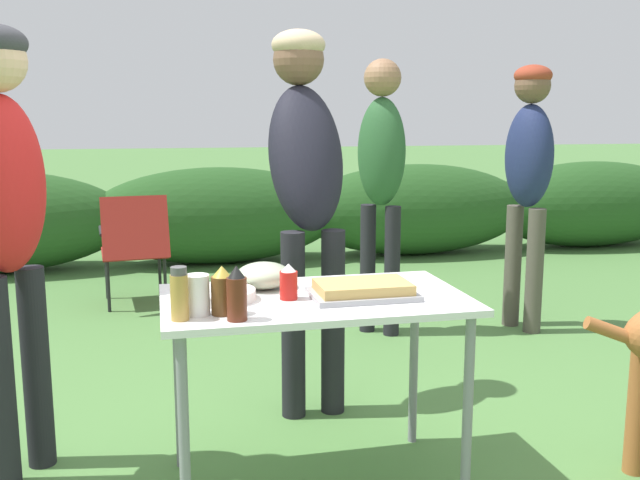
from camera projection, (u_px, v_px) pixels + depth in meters
shrub_hedge at (217, 215)px, 6.77m from camera, size 14.40×0.90×0.91m
folding_table at (315, 317)px, 2.60m from camera, size 1.10×0.64×0.74m
food_tray at (363, 290)px, 2.57m from camera, size 0.38×0.25×0.06m
plate_stack at (221, 295)px, 2.53m from camera, size 0.24×0.24×0.04m
mixing_bowl at (264, 275)px, 2.70m from camera, size 0.21×0.21×0.10m
paper_cup_stack at (197, 295)px, 2.33m from camera, size 0.08×0.08×0.13m
spice_jar at (179, 294)px, 2.27m from camera, size 0.06×0.06×0.17m
ketchup_bottle at (289, 282)px, 2.53m from camera, size 0.06×0.06×0.13m
bbq_sauce_bottle at (237, 294)px, 2.27m from camera, size 0.07×0.07×0.18m
beer_bottle at (222, 291)px, 2.34m from camera, size 0.07×0.07×0.16m
standing_person_with_beanie at (306, 168)px, 3.30m from camera, size 0.37×0.51×1.79m
standing_person_in_olive_jacket at (529, 166)px, 4.54m from camera, size 0.34×0.40×1.70m
standing_person_in_red_jacket at (5, 200)px, 2.61m from camera, size 0.39×0.41×1.71m
standing_person_in_gray_fleece at (381, 167)px, 4.44m from camera, size 0.38×0.38×1.73m
camp_chair_green_behind_table at (135, 244)px, 5.18m from camera, size 0.52×0.63×0.83m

